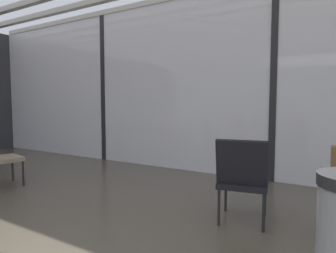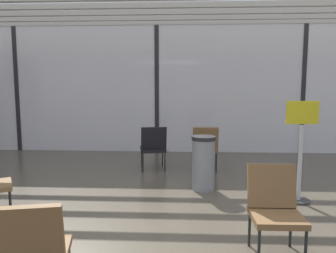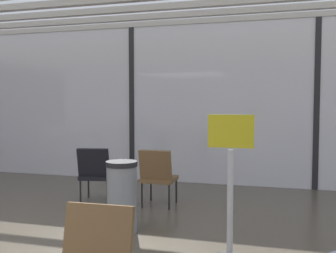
# 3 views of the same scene
# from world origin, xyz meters

# --- Properties ---
(glass_curtain_wall) EXTENTS (14.00, 0.08, 3.07)m
(glass_curtain_wall) POSITION_xyz_m (0.00, 5.20, 1.54)
(glass_curtain_wall) COLOR silver
(glass_curtain_wall) RESTS_ON ground
(window_mullion_0) EXTENTS (0.10, 0.12, 3.07)m
(window_mullion_0) POSITION_xyz_m (-3.50, 5.20, 1.54)
(window_mullion_0) COLOR black
(window_mullion_0) RESTS_ON ground
(window_mullion_1) EXTENTS (0.10, 0.12, 3.07)m
(window_mullion_1) POSITION_xyz_m (0.00, 5.20, 1.54)
(window_mullion_1) COLOR black
(window_mullion_1) RESTS_ON ground
(window_mullion_2) EXTENTS (0.10, 0.12, 3.07)m
(window_mullion_2) POSITION_xyz_m (3.50, 5.20, 1.54)
(window_mullion_2) COLOR black
(window_mullion_2) RESTS_ON ground
(parked_airplane) EXTENTS (11.76, 3.85, 3.85)m
(parked_airplane) POSITION_xyz_m (-1.53, 11.13, 1.93)
(parked_airplane) COLOR silver
(parked_airplane) RESTS_ON ground
(lounge_chair_1) EXTENTS (0.49, 0.53, 0.87)m
(lounge_chair_1) POSITION_xyz_m (1.09, 3.36, 0.49)
(lounge_chair_1) COLOR brown
(lounge_chair_1) RESTS_ON ground
(lounge_chair_2) EXTENTS (0.58, 0.62, 0.87)m
(lounge_chair_2) POSITION_xyz_m (-0.39, -0.80, 0.49)
(lounge_chair_2) COLOR brown
(lounge_chair_2) RESTS_ON ground
(lounge_chair_4) EXTENTS (0.57, 0.60, 0.87)m
(lounge_chair_4) POSITION_xyz_m (0.09, 3.33, 0.49)
(lounge_chair_4) COLOR black
(lounge_chair_4) RESTS_ON ground
(lounge_chair_6) EXTENTS (0.49, 0.53, 0.87)m
(lounge_chair_6) POSITION_xyz_m (1.59, 0.18, 0.49)
(lounge_chair_6) COLOR brown
(lounge_chair_6) RESTS_ON ground
(trash_bin) EXTENTS (0.38, 0.38, 0.86)m
(trash_bin) POSITION_xyz_m (0.99, 2.18, 0.43)
(trash_bin) COLOR slate
(trash_bin) RESTS_ON ground
(info_sign) EXTENTS (0.44, 0.32, 1.44)m
(info_sign) POSITION_xyz_m (2.33, 1.69, 0.68)
(info_sign) COLOR #333333
(info_sign) RESTS_ON ground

